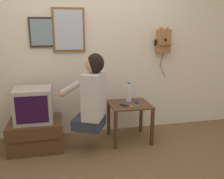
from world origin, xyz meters
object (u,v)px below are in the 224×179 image
Objects in this scene: person at (92,94)px; water_bottle at (129,92)px; wall_phone_antique at (163,41)px; toothbrush at (135,106)px; television at (34,105)px; framed_picture at (42,32)px; cell_phone_spare at (137,102)px; wall_mirror at (69,30)px; cell_phone_held at (124,105)px.

person reaches higher than water_bottle.
wall_phone_antique reaches higher than person.
wall_phone_antique is 1.14m from toothbrush.
television is 0.99m from framed_picture.
person is at bearing -152.47° from cell_phone_spare.
television is at bearing -176.20° from water_bottle.
wall_mirror reaches higher than cell_phone_held.
framed_picture is 1.46m from water_bottle.
framed_picture reaches higher than wall_phone_antique.
person is at bearing 71.46° from toothbrush.
cell_phone_held is (1.19, -0.09, -0.06)m from television.
framed_picture is at bearing 70.55° from person.
toothbrush is at bearing -33.63° from wall_mirror.
person reaches higher than toothbrush.
person is at bearing -151.86° from water_bottle.
toothbrush is (-0.59, -0.50, -0.83)m from wall_phone_antique.
person is 1.00m from wall_mirror.
wall_phone_antique is 5.83× the size of cell_phone_spare.
cell_phone_spare is at bearing -42.61° from water_bottle.
wall_mirror is at bearing 36.06° from television.
water_bottle is at bearing -19.62° from toothbrush.
framed_picture reaches higher than person.
cell_phone_held is (0.68, -0.46, -1.00)m from wall_mirror.
television is 0.78× the size of wall_mirror.
television is at bearing -143.94° from wall_mirror.
cell_phone_held is 0.90× the size of toothbrush.
wall_phone_antique reaches higher than cell_phone_held.
water_bottle is (-0.10, 0.09, 0.13)m from cell_phone_spare.
cell_phone_held is 0.15m from toothbrush.
wall_mirror is 1.29m from cell_phone_held.
water_bottle is at bearing 32.48° from cell_phone_held.
toothbrush is (0.81, -0.54, -1.00)m from wall_mirror.
cell_phone_spare is (1.26, -0.37, -0.97)m from framed_picture.
television is (-0.74, 0.22, -0.16)m from person.
television reaches higher than toothbrush.
wall_mirror is 4.53× the size of cell_phone_spare.
framed_picture is 0.37m from wall_mirror.
television is at bearing 98.73° from person.
cell_phone_held is 1.04× the size of cell_phone_spare.
person is 3.45× the size of water_bottle.
wall_mirror reaches higher than wall_phone_antique.
wall_phone_antique is at bearing -39.94° from person.
wall_mirror reaches higher than toothbrush.
cell_phone_spare is at bearing -147.01° from wall_phone_antique.
wall_phone_antique is at bearing 21.68° from water_bottle.
cell_phone_spare is 0.86× the size of toothbrush.
cell_phone_spare is at bearing -16.50° from framed_picture.
water_bottle is at bearing -36.69° from person.
television is 1.13m from wall_mirror.
framed_picture reaches higher than cell_phone_held.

